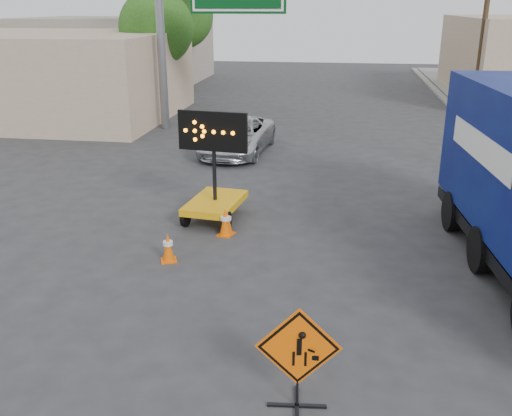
# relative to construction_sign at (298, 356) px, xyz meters

# --- Properties ---
(ground) EXTENTS (100.00, 100.00, 0.00)m
(ground) POSITION_rel_construction_sign_xyz_m (-0.98, 0.02, -0.82)
(ground) COLOR #2D2D30
(ground) RESTS_ON ground
(curb_right) EXTENTS (0.40, 60.00, 0.12)m
(curb_right) POSITION_rel_construction_sign_xyz_m (6.22, 15.02, -0.76)
(curb_right) COLOR gray
(curb_right) RESTS_ON ground
(storefront_left_near) EXTENTS (14.00, 10.00, 4.00)m
(storefront_left_near) POSITION_rel_construction_sign_xyz_m (-14.98, 20.02, 1.18)
(storefront_left_near) COLOR tan
(storefront_left_near) RESTS_ON ground
(storefront_left_far) EXTENTS (12.00, 10.00, 4.40)m
(storefront_left_far) POSITION_rel_construction_sign_xyz_m (-15.98, 34.02, 1.38)
(storefront_left_far) COLOR gray
(storefront_left_far) RESTS_ON ground
(highway_gantry) EXTENTS (6.18, 0.38, 6.90)m
(highway_gantry) POSITION_rel_construction_sign_xyz_m (-5.42, 17.98, 4.25)
(highway_gantry) COLOR slate
(highway_gantry) RESTS_ON ground
(utility_pole_far) EXTENTS (1.80, 0.26, 9.00)m
(utility_pole_far) POSITION_rel_construction_sign_xyz_m (7.02, 24.02, 3.86)
(utility_pole_far) COLOR #422B1C
(utility_pole_far) RESTS_ON ground
(tree_left_near) EXTENTS (3.71, 3.71, 6.03)m
(tree_left_near) POSITION_rel_construction_sign_xyz_m (-8.98, 22.02, 3.34)
(tree_left_near) COLOR #422B1C
(tree_left_near) RESTS_ON ground
(tree_left_far) EXTENTS (4.10, 4.10, 6.66)m
(tree_left_far) POSITION_rel_construction_sign_xyz_m (-9.98, 30.02, 3.78)
(tree_left_far) COLOR #422B1C
(tree_left_far) RESTS_ON ground
(construction_sign) EXTENTS (1.17, 0.83, 1.55)m
(construction_sign) POSITION_rel_construction_sign_xyz_m (0.00, 0.00, 0.00)
(construction_sign) COLOR black
(construction_sign) RESTS_ON ground
(arrow_board) EXTENTS (1.78, 2.11, 2.82)m
(arrow_board) POSITION_rel_construction_sign_xyz_m (-2.72, 7.03, -0.19)
(arrow_board) COLOR #E8A10C
(arrow_board) RESTS_ON ground
(pickup_truck) EXTENTS (2.49, 4.80, 1.29)m
(pickup_truck) POSITION_rel_construction_sign_xyz_m (-3.44, 14.01, -0.17)
(pickup_truck) COLOR silver
(pickup_truck) RESTS_ON ground
(cone_a) EXTENTS (0.43, 0.43, 0.66)m
(cone_a) POSITION_rel_construction_sign_xyz_m (-3.17, 4.35, -0.49)
(cone_a) COLOR #F45C05
(cone_a) RESTS_ON ground
(cone_b) EXTENTS (0.42, 0.42, 0.68)m
(cone_b) POSITION_rel_construction_sign_xyz_m (-2.24, 5.98, -0.48)
(cone_b) COLOR #F45C05
(cone_b) RESTS_ON ground
(cone_c) EXTENTS (0.42, 0.42, 0.63)m
(cone_c) POSITION_rel_construction_sign_xyz_m (-2.22, 6.08, -0.51)
(cone_c) COLOR #F45C05
(cone_c) RESTS_ON ground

